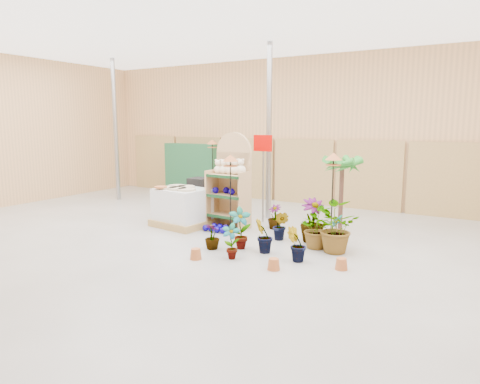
# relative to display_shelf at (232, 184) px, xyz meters

# --- Properties ---
(room) EXTENTS (15.20, 12.10, 4.70)m
(room) POSITION_rel_display_shelf_xyz_m (0.33, -1.28, 1.17)
(room) COLOR gray
(room) RESTS_ON ground
(display_shelf) EXTENTS (0.98, 0.65, 2.28)m
(display_shelf) POSITION_rel_display_shelf_xyz_m (0.00, 0.00, 0.00)
(display_shelf) COLOR tan
(display_shelf) RESTS_ON ground
(teddy_bears) EXTENTS (0.85, 0.23, 0.37)m
(teddy_bears) POSITION_rel_display_shelf_xyz_m (0.04, -0.11, 0.40)
(teddy_bears) COLOR #F8E0C1
(teddy_bears) RESTS_ON display_shelf
(gazing_balls_shelf) EXTENTS (0.84, 0.29, 0.16)m
(gazing_balls_shelf) POSITION_rel_display_shelf_xyz_m (0.00, -0.13, -0.15)
(gazing_balls_shelf) COLOR #0A017D
(gazing_balls_shelf) RESTS_ON display_shelf
(gazing_balls_floor) EXTENTS (0.63, 0.39, 0.15)m
(gazing_balls_floor) POSITION_rel_display_shelf_xyz_m (-0.06, -0.59, -0.97)
(gazing_balls_floor) COLOR #0A017D
(gazing_balls_floor) RESTS_ON ground
(pallet_stack) EXTENTS (1.43, 1.25, 0.97)m
(pallet_stack) POSITION_rel_display_shelf_xyz_m (-1.08, -0.55, -0.58)
(pallet_stack) COLOR #9C7A45
(pallet_stack) RESTS_ON ground
(charcoal_planters) EXTENTS (0.80, 0.50, 1.00)m
(charcoal_planters) POSITION_rel_display_shelf_xyz_m (-1.65, 0.83, -0.63)
(charcoal_planters) COLOR black
(charcoal_planters) RESTS_ON ground
(trellis_stock) EXTENTS (2.00, 0.30, 1.80)m
(trellis_stock) POSITION_rel_display_shelf_xyz_m (-3.47, 3.01, -0.14)
(trellis_stock) COLOR #1B4E2C
(trellis_stock) RESTS_ON ground
(offer_sign) EXTENTS (0.50, 0.08, 2.20)m
(offer_sign) POSITION_rel_display_shelf_xyz_m (0.43, 0.79, 0.53)
(offer_sign) COLOR gray
(offer_sign) RESTS_ON ground
(bird_table_front) EXTENTS (0.34, 0.34, 1.84)m
(bird_table_front) POSITION_rel_display_shelf_xyz_m (0.62, -1.06, 0.67)
(bird_table_front) COLOR black
(bird_table_front) RESTS_ON ground
(bird_table_right) EXTENTS (0.34, 0.34, 1.91)m
(bird_table_right) POSITION_rel_display_shelf_xyz_m (2.64, -0.48, 0.74)
(bird_table_right) COLOR black
(bird_table_right) RESTS_ON ground
(bird_table_back) EXTENTS (0.34, 0.34, 1.99)m
(bird_table_back) POSITION_rel_display_shelf_xyz_m (-2.05, 2.23, 0.81)
(bird_table_back) COLOR black
(bird_table_back) RESTS_ON ground
(palm) EXTENTS (0.70, 0.70, 1.86)m
(palm) POSITION_rel_display_shelf_xyz_m (2.47, 0.69, 0.56)
(palm) COLOR #4D3024
(palm) RESTS_ON ground
(potted_plant_0) EXTENTS (0.53, 0.52, 0.85)m
(potted_plant_0) POSITION_rel_display_shelf_xyz_m (1.11, -1.51, -0.62)
(potted_plant_0) COLOR #258127
(potted_plant_0) RESTS_ON ground
(potted_plant_1) EXTENTS (0.40, 0.45, 0.68)m
(potted_plant_1) POSITION_rel_display_shelf_xyz_m (1.64, -1.53, -0.70)
(potted_plant_1) COLOR #258127
(potted_plant_1) RESTS_ON ground
(potted_plant_2) EXTENTS (0.97, 0.97, 0.82)m
(potted_plant_2) POSITION_rel_display_shelf_xyz_m (2.37, -0.69, -0.63)
(potted_plant_2) COLOR #258127
(potted_plant_2) RESTS_ON ground
(potted_plant_3) EXTENTS (0.73, 0.73, 0.93)m
(potted_plant_3) POSITION_rel_display_shelf_xyz_m (2.18, -0.31, -0.58)
(potted_plant_3) COLOR #258127
(potted_plant_3) RESTS_ON ground
(potted_plant_4) EXTENTS (0.39, 0.41, 0.65)m
(potted_plant_4) POSITION_rel_display_shelf_xyz_m (2.70, -0.34, -0.72)
(potted_plant_4) COLOR #258127
(potted_plant_4) RESTS_ON ground
(potted_plant_5) EXTENTS (0.35, 0.28, 0.64)m
(potted_plant_5) POSITION_rel_display_shelf_xyz_m (1.54, -0.51, -0.72)
(potted_plant_5) COLOR #258127
(potted_plant_5) RESTS_ON ground
(potted_plant_7) EXTENTS (0.31, 0.31, 0.52)m
(potted_plant_7) POSITION_rel_display_shelf_xyz_m (0.64, -1.80, -0.78)
(potted_plant_7) COLOR #258127
(potted_plant_7) RESTS_ON ground
(potted_plant_8) EXTENTS (0.40, 0.32, 0.67)m
(potted_plant_8) POSITION_rel_display_shelf_xyz_m (1.29, -2.15, -0.71)
(potted_plant_8) COLOR #258127
(potted_plant_8) RESTS_ON ground
(potted_plant_9) EXTENTS (0.46, 0.45, 0.65)m
(potted_plant_9) POSITION_rel_display_shelf_xyz_m (2.39, -1.69, -0.72)
(potted_plant_9) COLOR #258127
(potted_plant_9) RESTS_ON ground
(potted_plant_10) EXTENTS (1.12, 1.06, 0.98)m
(potted_plant_10) POSITION_rel_display_shelf_xyz_m (2.78, -0.80, -0.55)
(potted_plant_10) COLOR #258127
(potted_plant_10) RESTS_ON ground
(potted_plant_11) EXTENTS (0.40, 0.40, 0.59)m
(potted_plant_11) POSITION_rel_display_shelf_xyz_m (1.00, 0.31, -0.75)
(potted_plant_11) COLOR #258127
(potted_plant_11) RESTS_ON ground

